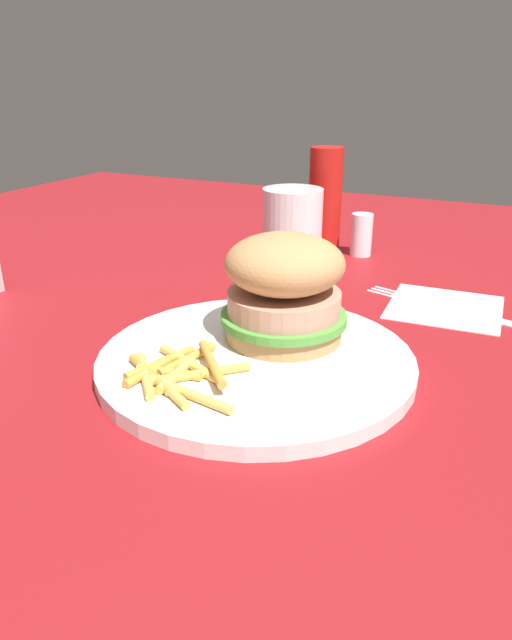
{
  "coord_description": "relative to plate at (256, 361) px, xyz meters",
  "views": [
    {
      "loc": [
        -0.18,
        0.35,
        0.22
      ],
      "look_at": [
        0.01,
        -0.03,
        0.04
      ],
      "focal_mm": 32.82,
      "sensor_mm": 36.0,
      "label": 1
    }
  ],
  "objects": [
    {
      "name": "ground_plane",
      "position": [
        -0.01,
        0.03,
        -0.01
      ],
      "size": [
        1.6,
        1.6,
        0.0
      ],
      "primitive_type": "plane",
      "color": "maroon"
    },
    {
      "name": "plate",
      "position": [
        0.0,
        0.0,
        0.0
      ],
      "size": [
        0.26,
        0.26,
        0.01
      ],
      "primitive_type": "cylinder",
      "color": "white",
      "rests_on": "ground_plane"
    },
    {
      "name": "sandwich",
      "position": [
        -0.01,
        -0.04,
        0.05
      ],
      "size": [
        0.11,
        0.11,
        0.09
      ],
      "color": "tan",
      "rests_on": "plate"
    },
    {
      "name": "fries_pile",
      "position": [
        0.04,
        0.06,
        0.01
      ],
      "size": [
        0.11,
        0.09,
        0.01
      ],
      "color": "#E5B251",
      "rests_on": "plate"
    },
    {
      "name": "napkin",
      "position": [
        -0.12,
        -0.2,
        -0.01
      ],
      "size": [
        0.11,
        0.11,
        0.0
      ],
      "primitive_type": "cube",
      "rotation": [
        0.0,
        0.0,
        0.04
      ],
      "color": "white",
      "rests_on": "ground_plane"
    },
    {
      "name": "fork",
      "position": [
        -0.12,
        -0.2,
        -0.0
      ],
      "size": [
        0.17,
        0.06,
        0.0
      ],
      "color": "silver",
      "rests_on": "napkin"
    },
    {
      "name": "drink_glass",
      "position": [
        0.08,
        -0.27,
        0.04
      ],
      "size": [
        0.07,
        0.07,
        0.1
      ],
      "color": "silver",
      "rests_on": "ground_plane"
    },
    {
      "name": "ketchup_bottle",
      "position": [
        0.07,
        -0.36,
        0.06
      ],
      "size": [
        0.04,
        0.04,
        0.13
      ],
      "primitive_type": "cylinder",
      "color": "#B21914",
      "rests_on": "ground_plane"
    },
    {
      "name": "salt_shaker",
      "position": [
        0.01,
        -0.35,
        0.02
      ],
      "size": [
        0.03,
        0.03,
        0.06
      ],
      "primitive_type": "cylinder",
      "color": "white",
      "rests_on": "ground_plane"
    }
  ]
}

